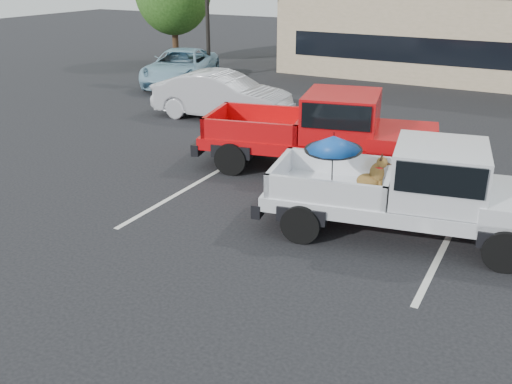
% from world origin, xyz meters
% --- Properties ---
extents(ground, '(90.00, 90.00, 0.00)m').
position_xyz_m(ground, '(0.00, 0.00, 0.00)').
color(ground, black).
rests_on(ground, ground).
extents(stripe_left, '(0.12, 5.00, 0.01)m').
position_xyz_m(stripe_left, '(-3.00, 2.00, 0.00)').
color(stripe_left, silver).
rests_on(stripe_left, ground).
extents(stripe_right, '(0.12, 5.00, 0.01)m').
position_xyz_m(stripe_right, '(3.00, 2.00, 0.00)').
color(stripe_right, silver).
rests_on(stripe_right, ground).
extents(silver_pickup, '(5.95, 2.94, 2.06)m').
position_xyz_m(silver_pickup, '(2.48, 2.05, 1.05)').
color(silver_pickup, black).
rests_on(silver_pickup, ground).
extents(red_pickup, '(6.44, 3.38, 2.02)m').
position_xyz_m(red_pickup, '(-0.45, 4.89, 1.10)').
color(red_pickup, black).
rests_on(red_pickup, ground).
extents(silver_sedan, '(4.90, 2.08, 1.57)m').
position_xyz_m(silver_sedan, '(-5.72, 8.15, 0.79)').
color(silver_sedan, '#BBBCC3').
rests_on(silver_sedan, ground).
extents(blue_suv, '(4.13, 5.90, 1.50)m').
position_xyz_m(blue_suv, '(-10.45, 12.40, 0.75)').
color(blue_suv, '#86B2C8').
rests_on(blue_suv, ground).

